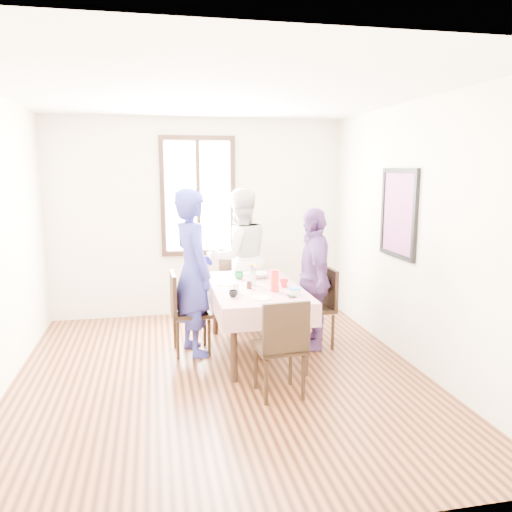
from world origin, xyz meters
name	(u,v)px	position (x,y,z in m)	size (l,w,h in m)	color
ground	(221,375)	(0.00, 0.00, 0.00)	(4.50, 4.50, 0.00)	black
back_wall	(198,218)	(0.00, 2.25, 1.35)	(4.00, 4.00, 0.00)	beige
right_wall	(414,235)	(2.00, 0.00, 1.35)	(4.50, 4.50, 0.00)	beige
window_frame	(198,196)	(0.00, 2.23, 1.65)	(1.02, 0.06, 1.62)	black
window_pane	(198,196)	(0.00, 2.24, 1.65)	(0.90, 0.02, 1.50)	white
art_poster	(399,213)	(1.98, 0.30, 1.55)	(0.04, 0.76, 0.96)	red
dining_table	(255,320)	(0.46, 0.57, 0.38)	(0.83, 1.58, 0.75)	black
tablecloth	(255,286)	(0.46, 0.57, 0.76)	(0.95, 1.70, 0.01)	#560713
chair_left	(191,313)	(-0.23, 0.71, 0.46)	(0.42, 0.42, 0.91)	black
chair_right	(314,308)	(1.15, 0.61, 0.46)	(0.42, 0.42, 0.91)	black
chair_far	(239,290)	(0.46, 1.65, 0.46)	(0.42, 0.42, 0.91)	black
chair_near	(279,346)	(0.46, -0.52, 0.46)	(0.42, 0.42, 0.91)	black
person_left	(192,272)	(-0.22, 0.71, 0.91)	(0.66, 0.44, 1.82)	navy
person_far	(239,258)	(0.46, 1.63, 0.89)	(0.86, 0.67, 1.78)	beige
person_right	(313,279)	(1.13, 0.61, 0.80)	(0.94, 0.39, 1.60)	#5B3875
mug_black	(233,294)	(0.14, 0.12, 0.80)	(0.09, 0.09, 0.07)	black
mug_flag	(284,283)	(0.75, 0.44, 0.81)	(0.09, 0.09, 0.09)	red
mug_green	(239,275)	(0.34, 0.94, 0.80)	(0.11, 0.11, 0.08)	#0C7226
serving_bowl	(257,275)	(0.56, 0.96, 0.79)	(0.25, 0.25, 0.06)	white
juice_carton	(275,281)	(0.60, 0.27, 0.88)	(0.07, 0.07, 0.23)	red
butter_tub	(294,292)	(0.77, 0.08, 0.79)	(0.12, 0.12, 0.06)	white
jam_jar	(249,285)	(0.37, 0.45, 0.80)	(0.06, 0.06, 0.08)	black
drinking_glass	(236,288)	(0.20, 0.31, 0.81)	(0.07, 0.07, 0.10)	silver
smartphone	(292,296)	(0.72, 0.03, 0.77)	(0.07, 0.13, 0.01)	black
flower_vase	(253,279)	(0.44, 0.59, 0.83)	(0.06, 0.06, 0.13)	silver
plate_left	(226,284)	(0.16, 0.69, 0.77)	(0.20, 0.20, 0.01)	white
plate_far	(244,274)	(0.44, 1.16, 0.77)	(0.20, 0.20, 0.01)	white
plate_near	(262,298)	(0.41, 0.01, 0.77)	(0.20, 0.20, 0.01)	white
butter_lid	(295,289)	(0.77, 0.08, 0.83)	(0.12, 0.12, 0.01)	blue
flower_bunch	(253,269)	(0.44, 0.59, 0.94)	(0.09, 0.09, 0.10)	yellow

